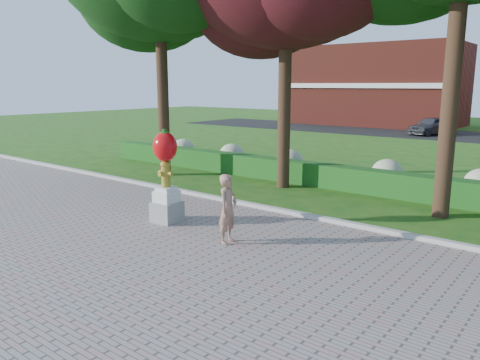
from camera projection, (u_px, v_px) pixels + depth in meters
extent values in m
plane|color=#1B5314|center=(213.00, 242.00, 10.80)|extent=(100.00, 100.00, 0.00)
cube|color=gray|center=(52.00, 303.00, 7.73)|extent=(40.00, 14.00, 0.04)
cube|color=#ADADA5|center=(284.00, 212.00, 13.09)|extent=(40.00, 0.18, 0.15)
cube|color=#184915|center=(348.00, 178.00, 16.10)|extent=(24.00, 0.70, 0.80)
ellipsoid|color=#9FA880|center=(183.00, 149.00, 22.31)|extent=(1.10, 1.10, 0.99)
ellipsoid|color=#9FA880|center=(232.00, 155.00, 20.49)|extent=(1.10, 1.10, 0.99)
ellipsoid|color=#9FA880|center=(290.00, 162.00, 18.67)|extent=(1.10, 1.10, 0.99)
ellipsoid|color=#9FA880|center=(387.00, 173.00, 16.23)|extent=(1.10, 1.10, 0.99)
cube|color=maroon|center=(379.00, 86.00, 42.31)|extent=(14.00, 8.00, 7.00)
cylinder|color=black|center=(163.00, 90.00, 18.23)|extent=(0.44, 0.44, 6.72)
cylinder|color=black|center=(284.00, 99.00, 16.02)|extent=(0.44, 0.44, 6.16)
ellipsoid|color=#330B0B|center=(261.00, 0.00, 16.99)|extent=(5.28, 5.28, 4.22)
cylinder|color=black|center=(452.00, 82.00, 12.18)|extent=(0.44, 0.44, 7.28)
cube|color=gray|center=(167.00, 212.00, 12.24)|extent=(0.69, 0.69, 0.53)
cube|color=silver|center=(167.00, 196.00, 12.16)|extent=(0.56, 0.56, 0.30)
cube|color=silver|center=(166.00, 189.00, 12.12)|extent=(0.45, 0.45, 0.11)
cylinder|color=olive|center=(166.00, 176.00, 12.05)|extent=(0.23, 0.23, 0.59)
ellipsoid|color=olive|center=(166.00, 164.00, 11.99)|extent=(0.28, 0.28, 0.19)
cylinder|color=olive|center=(161.00, 172.00, 12.14)|extent=(0.13, 0.12, 0.12)
cylinder|color=olive|center=(170.00, 174.00, 11.93)|extent=(0.13, 0.12, 0.12)
cylinder|color=olive|center=(161.00, 174.00, 11.91)|extent=(0.13, 0.13, 0.13)
cylinder|color=olive|center=(165.00, 161.00, 11.97)|extent=(0.08, 0.08, 0.05)
ellipsoid|color=#BB0A0D|center=(165.00, 147.00, 11.90)|extent=(0.66, 0.59, 0.77)
ellipsoid|color=#BB0A0D|center=(160.00, 147.00, 12.02)|extent=(0.33, 0.33, 0.49)
ellipsoid|color=#BB0A0D|center=(170.00, 148.00, 11.78)|extent=(0.33, 0.33, 0.49)
cylinder|color=#1C5914|center=(164.00, 132.00, 11.82)|extent=(0.11, 0.11, 0.13)
ellipsoid|color=#1C5914|center=(165.00, 133.00, 11.83)|extent=(0.25, 0.25, 0.08)
imported|color=#9E705A|center=(228.00, 209.00, 10.48)|extent=(0.49, 0.64, 1.59)
imported|color=#3D3E44|center=(431.00, 126.00, 33.65)|extent=(2.66, 4.15, 1.31)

